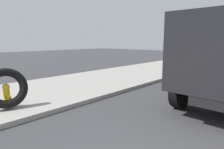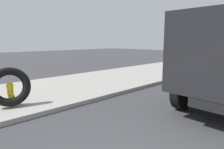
{
  "view_description": "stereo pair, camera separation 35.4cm",
  "coord_description": "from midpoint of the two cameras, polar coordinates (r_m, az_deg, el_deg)",
  "views": [
    {
      "loc": [
        -2.2,
        -1.31,
        2.23
      ],
      "look_at": [
        2.25,
        2.65,
        1.23
      ],
      "focal_mm": 32.76,
      "sensor_mm": 36.0,
      "label": 1
    },
    {
      "loc": [
        -1.95,
        -1.57,
        2.23
      ],
      "look_at": [
        2.25,
        2.65,
        1.23
      ],
      "focal_mm": 32.76,
      "sensor_mm": 36.0,
      "label": 2
    }
  ],
  "objects": [
    {
      "name": "fire_hydrant",
      "position": [
        7.31,
        -25.25,
        -4.71
      ],
      "size": [
        0.22,
        0.49,
        0.75
      ],
      "color": "yellow",
      "rests_on": "sidewalk_curb"
    },
    {
      "name": "loose_tire",
      "position": [
        7.15,
        -25.39,
        -3.09
      ],
      "size": [
        1.4,
        1.01,
        1.27
      ],
      "primitive_type": "torus",
      "rotation": [
        1.22,
        0.0,
        -0.3
      ],
      "color": "black",
      "rests_on": "sidewalk_curb"
    }
  ]
}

